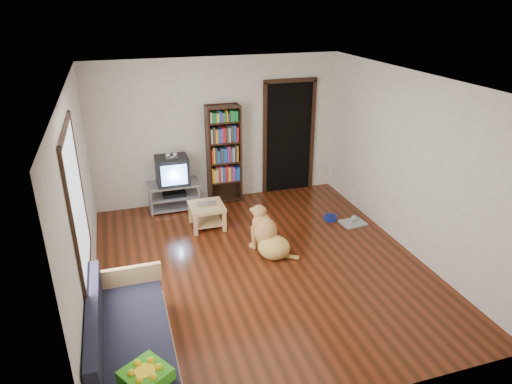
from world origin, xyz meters
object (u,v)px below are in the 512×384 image
object	(u,v)px
green_cushion	(146,376)
dog	(268,236)
laptop	(207,205)
coffee_table	(207,211)
grey_rag	(353,223)
crt_tv	(172,170)
sofa	(129,344)
dog_bowl	(330,218)
bookshelf	(224,149)
tv_stand	(174,195)

from	to	relation	value
green_cushion	dog	xyz separation A→B (m)	(1.96, 2.42, -0.21)
laptop	coffee_table	world-z (taller)	laptop
laptop	coffee_table	distance (m)	0.14
grey_rag	crt_tv	xyz separation A→B (m)	(-2.78, 1.51, 0.73)
grey_rag	sofa	distance (m)	4.32
dog_bowl	green_cushion	bearing A→B (deg)	-136.94
grey_rag	crt_tv	distance (m)	3.24
laptop	dog	distance (m)	1.27
dog_bowl	crt_tv	xyz separation A→B (m)	(-2.48, 1.26, 0.70)
bookshelf	coffee_table	distance (m)	1.31
crt_tv	bookshelf	xyz separation A→B (m)	(0.95, 0.07, 0.26)
tv_stand	dog_bowl	bearing A→B (deg)	-26.66
tv_stand	dog	size ratio (longest dim) A/B	1.11
tv_stand	coffee_table	xyz separation A→B (m)	(0.41, -0.86, 0.01)
dog_bowl	tv_stand	size ratio (longest dim) A/B	0.24
green_cushion	bookshelf	distance (m)	4.82
laptop	crt_tv	size ratio (longest dim) A/B	0.54
laptop	bookshelf	distance (m)	1.26
crt_tv	coffee_table	xyz separation A→B (m)	(0.41, -0.88, -0.46)
laptop	dog_bowl	bearing A→B (deg)	-3.58
dog_bowl	tv_stand	distance (m)	2.78
grey_rag	bookshelf	xyz separation A→B (m)	(-1.83, 1.59, 0.99)
bookshelf	sofa	world-z (taller)	bookshelf
grey_rag	dog	world-z (taller)	dog
green_cushion	tv_stand	xyz separation A→B (m)	(0.85, 4.35, -0.21)
laptop	green_cushion	bearing A→B (deg)	-103.79
dog_bowl	sofa	world-z (taller)	sofa
coffee_table	sofa	bearing A→B (deg)	-116.54
grey_rag	tv_stand	bearing A→B (deg)	151.73
crt_tv	coffee_table	bearing A→B (deg)	-64.85
dog_bowl	tv_stand	bearing A→B (deg)	153.34
coffee_table	green_cushion	bearing A→B (deg)	-109.86
green_cushion	bookshelf	world-z (taller)	bookshelf
green_cushion	tv_stand	distance (m)	4.44
sofa	dog	distance (m)	2.69
grey_rag	crt_tv	world-z (taller)	crt_tv
grey_rag	tv_stand	distance (m)	3.16
grey_rag	coffee_table	world-z (taller)	coffee_table
grey_rag	coffee_table	xyz separation A→B (m)	(-2.36, 0.64, 0.27)
green_cushion	grey_rag	bearing A→B (deg)	5.38
green_cushion	tv_stand	bearing A→B (deg)	46.08
green_cushion	grey_rag	size ratio (longest dim) A/B	0.92
grey_rag	dog	xyz separation A→B (m)	(-1.67, -0.44, 0.25)
coffee_table	crt_tv	bearing A→B (deg)	115.15
bookshelf	sofa	distance (m)	4.26
laptop	dog_bowl	size ratio (longest dim) A/B	1.43
coffee_table	dog	distance (m)	1.28
dog_bowl	bookshelf	distance (m)	2.24
grey_rag	tv_stand	size ratio (longest dim) A/B	0.44
tv_stand	green_cushion	bearing A→B (deg)	-101.06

